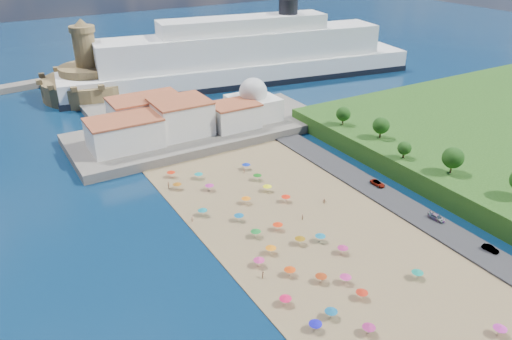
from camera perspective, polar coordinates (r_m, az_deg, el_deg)
ground at (r=116.79m, az=4.61°, el=-8.68°), size 700.00×700.00×0.00m
terrace at (r=176.87m, az=-6.27°, el=4.50°), size 90.00×36.00×3.00m
jetty at (r=201.56m, az=-16.24°, el=6.27°), size 18.00×70.00×2.40m
waterfront_buildings at (r=170.64m, az=-10.46°, el=5.68°), size 57.00×29.00×11.00m
domed_building at (r=181.17m, az=-0.33°, el=7.72°), size 16.00×16.00×15.00m
fortress at (r=227.93m, az=-18.50°, el=9.70°), size 40.00×40.00×32.40m
cruise_ship at (r=235.64m, az=-1.36°, el=12.57°), size 167.18×49.12×36.16m
beach_parasols at (r=107.26m, az=7.88°, el=-11.07°), size 31.29×115.58×2.20m
beachgoers at (r=115.23m, az=3.20°, el=-8.50°), size 36.40×99.97×1.88m
parked_cars at (r=132.45m, az=19.82°, el=-5.05°), size 2.41×51.24×1.32m
hillside_trees at (r=137.64m, az=25.33°, el=-0.66°), size 12.65×110.53×7.79m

